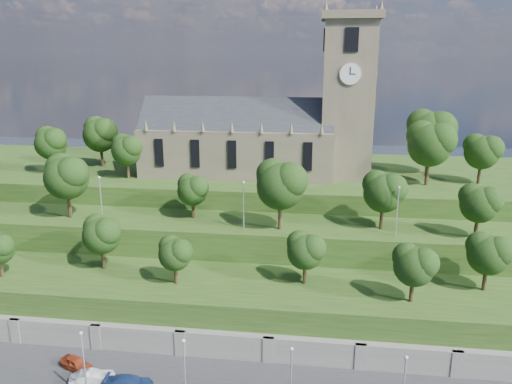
# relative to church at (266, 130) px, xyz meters

# --- Properties ---
(retaining_wall) EXTENTS (160.00, 2.10, 5.00)m
(retaining_wall) POSITION_rel_church_xyz_m (-0.79, -34.01, -20.02)
(retaining_wall) COLOR slate
(retaining_wall) RESTS_ON ground
(embankment_lower) EXTENTS (160.00, 12.00, 8.00)m
(embankment_lower) POSITION_rel_church_xyz_m (-0.79, -27.98, -18.52)
(embankment_lower) COLOR #284517
(embankment_lower) RESTS_ON ground
(embankment_upper) EXTENTS (160.00, 10.00, 12.00)m
(embankment_upper) POSITION_rel_church_xyz_m (-0.79, -16.98, -16.52)
(embankment_upper) COLOR #284517
(embankment_upper) RESTS_ON ground
(hilltop) EXTENTS (160.00, 32.00, 15.00)m
(hilltop) POSITION_rel_church_xyz_m (-0.79, 4.02, -15.02)
(hilltop) COLOR #284517
(hilltop) RESTS_ON ground
(church) EXTENTS (38.60, 12.35, 27.60)m
(church) POSITION_rel_church_xyz_m (0.00, 0.00, 0.00)
(church) COLOR brown
(church) RESTS_ON hilltop
(trees_lower) EXTENTS (63.73, 8.69, 7.21)m
(trees_lower) POSITION_rel_church_xyz_m (2.21, -27.71, -9.97)
(trees_lower) COLOR #312313
(trees_lower) RESTS_ON embankment_lower
(trees_upper) EXTENTS (62.12, 8.39, 9.59)m
(trees_upper) POSITION_rel_church_xyz_m (-0.28, -18.05, -4.66)
(trees_upper) COLOR #312313
(trees_upper) RESTS_ON embankment_upper
(trees_hilltop) EXTENTS (76.74, 16.15, 10.99)m
(trees_hilltop) POSITION_rel_church_xyz_m (6.47, -0.60, -1.08)
(trees_hilltop) COLOR #312313
(trees_hilltop) RESTS_ON hilltop
(lamp_posts_promenade) EXTENTS (60.36, 0.36, 7.70)m
(lamp_posts_promenade) POSITION_rel_church_xyz_m (-2.79, -43.48, -16.06)
(lamp_posts_promenade) COLOR #B2B2B7
(lamp_posts_promenade) RESTS_ON promenade
(lamp_posts_upper) EXTENTS (40.36, 0.36, 6.82)m
(lamp_posts_upper) POSITION_rel_church_xyz_m (-0.79, -19.98, -6.53)
(lamp_posts_upper) COLOR #B2B2B7
(lamp_posts_upper) RESTS_ON embankment_upper
(car_left) EXTENTS (4.37, 3.15, 1.38)m
(car_left) POSITION_rel_church_xyz_m (-16.23, -38.83, -19.83)
(car_left) COLOR maroon
(car_left) RESTS_ON promenade
(car_middle) EXTENTS (4.73, 2.93, 1.47)m
(car_middle) POSITION_rel_church_xyz_m (-13.46, -41.02, -19.79)
(car_middle) COLOR #B5B3B9
(car_middle) RESTS_ON promenade
(car_right) EXTENTS (5.07, 2.31, 1.44)m
(car_right) POSITION_rel_church_xyz_m (-9.33, -41.29, -19.80)
(car_right) COLOR navy
(car_right) RESTS_ON promenade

